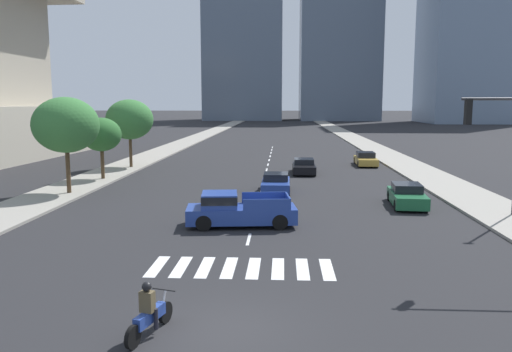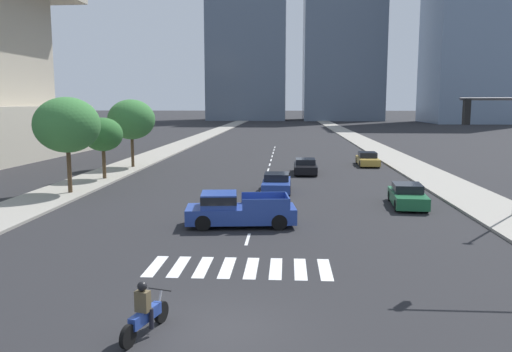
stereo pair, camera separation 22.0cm
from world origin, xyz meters
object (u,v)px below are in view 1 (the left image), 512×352
at_px(street_tree_second, 101,135).
at_px(street_tree_third, 130,120).
at_px(motorcycle_lead, 149,314).
at_px(sedan_gold_3, 366,159).
at_px(pickup_truck, 236,210).
at_px(sedan_blue_0, 276,183).
at_px(sedan_green_2, 407,196).
at_px(sedan_black_1, 304,167).
at_px(street_tree_nearest, 66,125).

relative_size(street_tree_second, street_tree_third, 0.77).
bearing_deg(street_tree_second, street_tree_third, 90.00).
bearing_deg(street_tree_second, motorcycle_lead, -68.04).
bearing_deg(sedan_gold_3, street_tree_second, -61.98).
distance_m(pickup_truck, sedan_blue_0, 10.16).
distance_m(sedan_green_2, sedan_gold_3, 19.95).
bearing_deg(sedan_black_1, sedan_green_2, 21.96).
height_order(motorcycle_lead, sedan_green_2, motorcycle_lead).
relative_size(pickup_truck, street_tree_second, 1.16).
relative_size(sedan_blue_0, street_tree_nearest, 0.68).
relative_size(sedan_blue_0, sedan_black_1, 0.91).
xyz_separation_m(motorcycle_lead, street_tree_second, (-10.71, 26.55, 3.01)).
height_order(street_tree_nearest, street_tree_second, street_tree_nearest).
distance_m(street_tree_nearest, street_tree_second, 6.49).
height_order(motorcycle_lead, sedan_gold_3, motorcycle_lead).
distance_m(street_tree_nearest, street_tree_third, 13.88).
bearing_deg(sedan_green_2, sedan_black_1, -153.68).
distance_m(sedan_blue_0, street_tree_second, 14.68).
bearing_deg(sedan_black_1, street_tree_second, -72.65).
distance_m(motorcycle_lead, sedan_black_1, 31.90).
distance_m(pickup_truck, sedan_black_1, 19.79).
bearing_deg(street_tree_third, street_tree_second, -90.00).
relative_size(sedan_black_1, street_tree_second, 0.99).
distance_m(pickup_truck, street_tree_third, 25.18).
bearing_deg(sedan_blue_0, street_tree_second, -107.59).
xyz_separation_m(sedan_blue_0, street_tree_second, (-13.66, 4.44, 3.01)).
distance_m(sedan_gold_3, street_tree_nearest, 28.49).
relative_size(sedan_gold_3, street_tree_third, 0.77).
xyz_separation_m(sedan_gold_3, street_tree_third, (-22.19, -3.54, 3.93)).
relative_size(pickup_truck, sedan_gold_3, 1.16).
bearing_deg(street_tree_nearest, sedan_green_2, -6.71).
xyz_separation_m(sedan_blue_0, street_tree_third, (-13.66, 11.91, 3.94)).
bearing_deg(pickup_truck, street_tree_nearest, -40.24).
xyz_separation_m(motorcycle_lead, sedan_green_2, (10.77, 17.61, 0.03)).
distance_m(sedan_green_2, street_tree_nearest, 21.99).
relative_size(sedan_gold_3, street_tree_second, 1.01).
bearing_deg(sedan_blue_0, sedan_green_2, 60.52).
bearing_deg(sedan_green_2, motorcycle_lead, -26.88).
bearing_deg(sedan_blue_0, sedan_gold_3, 151.53).
xyz_separation_m(sedan_green_2, street_tree_nearest, (-21.47, 2.53, 4.00)).
xyz_separation_m(pickup_truck, sedan_gold_3, (10.34, 25.45, -0.22)).
height_order(sedan_green_2, street_tree_nearest, street_tree_nearest).
bearing_deg(street_tree_nearest, motorcycle_lead, -62.00).
distance_m(sedan_blue_0, sedan_gold_3, 17.65).
height_order(pickup_truck, street_tree_nearest, street_tree_nearest).
relative_size(sedan_green_2, street_tree_third, 0.74).
distance_m(sedan_gold_3, street_tree_second, 24.95).
distance_m(sedan_green_2, street_tree_second, 23.45).
distance_m(sedan_green_2, street_tree_third, 27.30).
xyz_separation_m(street_tree_second, street_tree_third, (0.00, 7.47, 0.93)).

